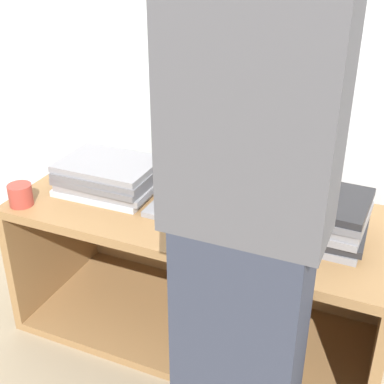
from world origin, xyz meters
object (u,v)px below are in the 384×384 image
at_px(person, 247,212).
at_px(laptop_stack_left, 109,176).
at_px(laptop_open, 208,190).
at_px(mug, 20,195).
at_px(laptop_stack_right, 310,214).

bearing_deg(person, laptop_stack_left, 144.96).
distance_m(laptop_open, mug, 0.71).
relative_size(laptop_open, laptop_stack_right, 0.97).
xyz_separation_m(laptop_open, mug, (-0.64, -0.30, -0.01)).
relative_size(laptop_stack_right, mug, 4.29).
distance_m(laptop_open, person, 0.71).
distance_m(laptop_stack_left, mug, 0.34).
distance_m(laptop_open, laptop_stack_right, 0.40).
distance_m(laptop_stack_left, person, 0.92).
bearing_deg(person, mug, 164.28).
bearing_deg(laptop_stack_right, laptop_stack_left, 179.77).
height_order(laptop_open, laptop_stack_left, laptop_open).
xyz_separation_m(laptop_open, laptop_stack_left, (-0.40, -0.06, 0.01)).
xyz_separation_m(laptop_open, laptop_stack_right, (0.40, -0.06, 0.02)).
height_order(person, mug, person).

